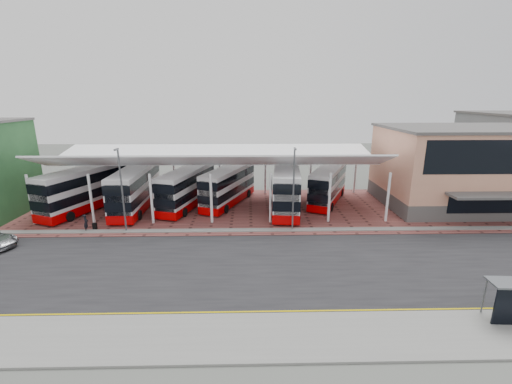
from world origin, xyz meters
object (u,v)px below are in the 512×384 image
(bus_2, at_px, (187,188))
(bus_4, at_px, (286,188))
(terminal, at_px, (465,167))
(bus_1, at_px, (136,189))
(bus_5, at_px, (328,185))
(bus_3, at_px, (229,186))
(bus_0, at_px, (86,189))
(pedestrian, at_px, (86,223))

(bus_2, height_order, bus_4, bus_4)
(bus_4, bearing_deg, bus_2, -179.10)
(terminal, bearing_deg, bus_1, -178.78)
(bus_4, height_order, bus_5, bus_4)
(bus_1, height_order, bus_3, bus_1)
(bus_0, relative_size, bus_2, 1.07)
(bus_1, relative_size, bus_2, 1.05)
(bus_3, height_order, bus_5, bus_3)
(bus_1, bearing_deg, pedestrian, -113.01)
(bus_0, relative_size, bus_1, 1.03)
(bus_2, bearing_deg, bus_3, 27.99)
(bus_1, distance_m, bus_2, 5.73)
(bus_2, bearing_deg, bus_5, 20.65)
(terminal, distance_m, bus_2, 32.45)
(bus_1, bearing_deg, bus_3, 9.59)
(bus_4, bearing_deg, bus_3, 169.22)
(bus_0, bearing_deg, bus_5, 25.53)
(bus_4, distance_m, pedestrian, 20.99)
(bus_3, xyz_separation_m, bus_5, (12.04, 0.35, -0.03))
(bus_0, distance_m, bus_3, 16.11)
(bus_3, distance_m, pedestrian, 15.76)
(bus_0, xyz_separation_m, bus_1, (5.58, 0.05, -0.03))
(bus_3, distance_m, bus_4, 6.98)
(bus_2, xyz_separation_m, bus_5, (16.79, 1.35, -0.07))
(bus_0, bearing_deg, bus_3, 27.69)
(bus_4, relative_size, bus_5, 1.16)
(bus_4, height_order, pedestrian, bus_4)
(bus_4, bearing_deg, bus_5, 29.53)
(terminal, relative_size, bus_0, 1.55)
(bus_1, distance_m, bus_5, 22.57)
(bus_0, height_order, bus_5, bus_0)
(bus_0, height_order, pedestrian, bus_0)
(terminal, xyz_separation_m, pedestrian, (-40.82, -7.49, -3.76))
(bus_1, bearing_deg, bus_5, 5.18)
(bus_5, bearing_deg, terminal, 19.84)
(bus_5, bearing_deg, bus_0, -150.62)
(bus_1, relative_size, bus_4, 0.95)
(bus_5, bearing_deg, bus_3, -153.50)
(bus_4, xyz_separation_m, pedestrian, (-19.89, -6.50, -1.61))
(bus_0, relative_size, pedestrian, 7.06)
(bus_4, bearing_deg, pedestrian, -156.03)
(terminal, height_order, pedestrian, terminal)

